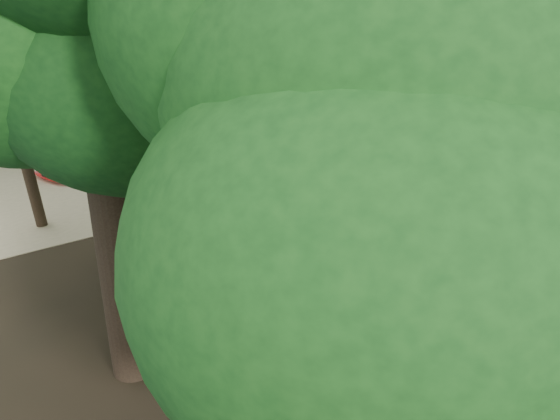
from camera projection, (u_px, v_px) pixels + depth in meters
ground at (336, 278)px, 11.79m from camera, size 120.00×120.00×0.00m
sand_beach at (101, 126)px, 23.93m from camera, size 40.00×22.00×0.02m
boardwalk at (308, 257)px, 12.52m from camera, size 2.00×12.00×0.12m
backpack_left_a at (479, 383)px, 8.00m from camera, size 0.42×0.32×0.73m
backpack_left_b at (474, 372)px, 8.23m from camera, size 0.40×0.29×0.72m
backpack_left_c at (436, 349)px, 8.61m from camera, size 0.49×0.37×0.87m
backpack_left_d at (376, 310)px, 9.92m from camera, size 0.39×0.30×0.57m
backpack_right_b at (513, 332)px, 9.17m from camera, size 0.44×0.35×0.71m
backpack_right_c at (487, 322)px, 9.52m from camera, size 0.37×0.27×0.63m
backpack_right_d at (465, 313)px, 9.89m from camera, size 0.37×0.29×0.50m
duffel_right_khaki at (432, 298)px, 10.47m from camera, size 0.42×0.58×0.36m
duffel_right_black at (404, 283)px, 10.94m from camera, size 0.65×0.79×0.42m
suitcase_on_boardwalk at (393, 324)px, 9.40m from camera, size 0.45×0.27×0.69m
lone_suitcase_on_sand at (181, 162)px, 18.04m from camera, size 0.46×0.28×0.69m
hat_brown at (477, 346)px, 8.15m from camera, size 0.39×0.39×0.12m
hat_white at (437, 323)px, 8.42m from camera, size 0.35×0.35×0.12m
kayak at (50, 176)px, 17.34m from camera, size 1.93×3.59×0.35m
sun_lounger at (239, 133)px, 21.77m from camera, size 0.62×1.77×0.57m
tree_right_b at (531, 44)px, 12.38m from camera, size 5.15×5.15×9.21m
tree_right_c at (417, 35)px, 12.77m from camera, size 5.48×5.48×9.48m
tree_right_d at (404, 6)px, 15.24m from camera, size 5.74×5.74×10.52m
tree_right_e at (305, 34)px, 17.92m from camera, size 4.77×4.77×8.58m
tree_left_a at (348, 226)px, 5.36m from camera, size 4.45×4.45×7.42m
tree_left_b at (97, 77)px, 7.16m from camera, size 5.29×5.29×9.52m
tree_left_c at (99, 90)px, 10.45m from camera, size 4.60×4.60×8.00m
tree_back_a at (57, 26)px, 20.17m from camera, size 5.06×5.06×8.76m
tree_back_c at (218, 27)px, 24.28m from camera, size 4.42×4.42×7.96m
palm_right_a at (304, 55)px, 15.88m from camera, size 4.59×4.59×7.82m
palm_right_b at (276, 20)px, 20.68m from camera, size 4.71×4.71×9.09m
palm_right_c at (175, 46)px, 20.86m from camera, size 4.54×4.54×7.22m
palm_left_a at (11, 110)px, 12.92m from camera, size 3.88×3.88×6.17m
rock_left_a at (417, 415)px, 7.89m from camera, size 0.47×0.42×0.26m
rock_left_b at (286, 352)px, 9.30m from camera, size 0.31×0.28×0.17m
rock_left_c at (253, 287)px, 11.11m from camera, size 0.59×0.53×0.32m
rock_left_d at (185, 246)px, 12.98m from camera, size 0.34×0.31×0.19m
rock_right_a at (526, 323)px, 10.03m from camera, size 0.45×0.41×0.25m
rock_right_b at (482, 267)px, 11.92m from camera, size 0.54×0.49×0.30m
rock_right_c at (337, 226)px, 14.02m from camera, size 0.36×0.32×0.20m
rock_right_d at (330, 191)px, 16.17m from camera, size 0.57×0.52×0.32m
shrub_left_a at (325, 381)px, 7.94m from camera, size 1.24×1.24×1.11m
shrub_left_b at (235, 256)px, 11.74m from camera, size 1.00×1.00×0.90m
shrub_left_c at (127, 213)px, 13.82m from camera, size 1.11×1.11×1.00m
shrub_right_a at (531, 284)px, 10.77m from camera, size 0.89×0.89×0.80m
shrub_right_b at (374, 204)px, 13.97m from camera, size 1.44×1.44×1.29m
shrub_right_c at (266, 179)px, 16.46m from camera, size 0.85×0.85×0.77m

